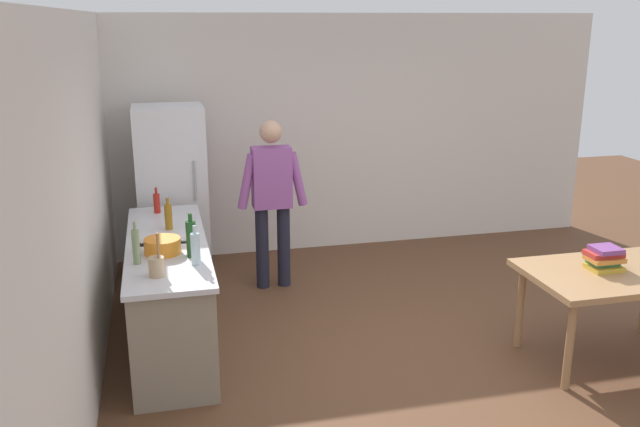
{
  "coord_description": "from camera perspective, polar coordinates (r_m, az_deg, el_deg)",
  "views": [
    {
      "loc": [
        -2.02,
        -4.57,
        2.64
      ],
      "look_at": [
        -0.67,
        1.0,
        0.99
      ],
      "focal_mm": 38.12,
      "sensor_mm": 36.0,
      "label": 1
    }
  ],
  "objects": [
    {
      "name": "cooking_pot",
      "position": [
        5.35,
        -13.08,
        -2.66
      ],
      "size": [
        0.4,
        0.28,
        0.12
      ],
      "color": "orange",
      "rests_on": "kitchen_counter"
    },
    {
      "name": "refrigerator",
      "position": [
        7.19,
        -12.29,
        1.68
      ],
      "size": [
        0.7,
        0.67,
        1.8
      ],
      "color": "white",
      "rests_on": "ground_plane"
    },
    {
      "name": "ground_plane",
      "position": [
        5.65,
        9.21,
        -12.0
      ],
      "size": [
        14.0,
        14.0,
        0.0
      ],
      "primitive_type": "plane",
      "color": "brown"
    },
    {
      "name": "person",
      "position": [
        6.72,
        -4.05,
        1.7
      ],
      "size": [
        0.7,
        0.22,
        1.7
      ],
      "color": "#1E1E2D",
      "rests_on": "ground_plane"
    },
    {
      "name": "kitchen_counter",
      "position": [
        5.8,
        -12.5,
        -6.51
      ],
      "size": [
        0.64,
        2.2,
        0.9
      ],
      "color": "gray",
      "rests_on": "ground_plane"
    },
    {
      "name": "book_stack",
      "position": [
        5.75,
        22.76,
        -3.49
      ],
      "size": [
        0.27,
        0.21,
        0.18
      ],
      "color": "gold",
      "rests_on": "dining_table"
    },
    {
      "name": "bottle_vinegar_tall",
      "position": [
        5.15,
        -15.19,
        -2.67
      ],
      "size": [
        0.06,
        0.06,
        0.32
      ],
      "color": "gray",
      "rests_on": "kitchen_counter"
    },
    {
      "name": "bottle_water_clear",
      "position": [
        5.04,
        -10.41,
        -2.91
      ],
      "size": [
        0.07,
        0.07,
        0.3
      ],
      "color": "silver",
      "rests_on": "kitchen_counter"
    },
    {
      "name": "dining_table",
      "position": [
        5.82,
        23.57,
        -5.11
      ],
      "size": [
        1.4,
        0.9,
        0.75
      ],
      "color": "#9E754C",
      "rests_on": "ground_plane"
    },
    {
      "name": "bottle_wine_green",
      "position": [
        5.21,
        -10.76,
        -2.07
      ],
      "size": [
        0.08,
        0.08,
        0.34
      ],
      "color": "#1E5123",
      "rests_on": "kitchen_counter"
    },
    {
      "name": "bottle_sauce_red",
      "position": [
        6.47,
        -13.54,
        0.87
      ],
      "size": [
        0.06,
        0.06,
        0.24
      ],
      "color": "#B22319",
      "rests_on": "kitchen_counter"
    },
    {
      "name": "wall_back",
      "position": [
        7.94,
        1.28,
        6.72
      ],
      "size": [
        6.4,
        0.12,
        2.7
      ],
      "primitive_type": "cube",
      "color": "silver",
      "rests_on": "ground_plane"
    },
    {
      "name": "bottle_oil_amber",
      "position": [
        5.93,
        -12.61,
        -0.23
      ],
      "size": [
        0.06,
        0.06,
        0.28
      ],
      "color": "#996619",
      "rests_on": "kitchen_counter"
    },
    {
      "name": "utensil_jar",
      "position": [
        4.89,
        -13.56,
        -4.28
      ],
      "size": [
        0.11,
        0.11,
        0.32
      ],
      "color": "tan",
      "rests_on": "kitchen_counter"
    },
    {
      "name": "wall_left",
      "position": [
        4.98,
        -19.83,
        0.05
      ],
      "size": [
        0.12,
        5.6,
        2.7
      ],
      "primitive_type": "cube",
      "color": "silver",
      "rests_on": "ground_plane"
    }
  ]
}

